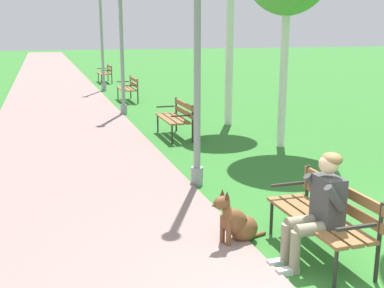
# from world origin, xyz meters

# --- Properties ---
(paved_path) EXTENTS (3.55, 60.00, 0.04)m
(paved_path) POSITION_xyz_m (-2.10, 24.00, 0.02)
(paved_path) COLOR gray
(paved_path) RESTS_ON ground
(park_bench_near) EXTENTS (0.55, 1.50, 0.85)m
(park_bench_near) POSITION_xyz_m (0.36, 1.12, 0.51)
(park_bench_near) COLOR olive
(park_bench_near) RESTS_ON ground
(park_bench_mid) EXTENTS (0.55, 1.50, 0.85)m
(park_bench_mid) POSITION_xyz_m (0.42, 7.52, 0.51)
(park_bench_mid) COLOR olive
(park_bench_mid) RESTS_ON ground
(park_bench_far) EXTENTS (0.55, 1.50, 0.85)m
(park_bench_far) POSITION_xyz_m (0.37, 13.70, 0.51)
(park_bench_far) COLOR olive
(park_bench_far) RESTS_ON ground
(park_bench_furthest) EXTENTS (0.55, 1.50, 0.85)m
(park_bench_furthest) POSITION_xyz_m (0.39, 20.20, 0.51)
(park_bench_furthest) COLOR olive
(park_bench_furthest) RESTS_ON ground
(person_seated_on_near_bench) EXTENTS (0.74, 0.49, 1.25)m
(person_seated_on_near_bench) POSITION_xyz_m (0.15, 0.93, 0.68)
(person_seated_on_near_bench) COLOR gray
(person_seated_on_near_bench) RESTS_ON ground
(dog_brown) EXTENTS (0.82, 0.40, 0.71)m
(dog_brown) POSITION_xyz_m (-0.45, 1.69, 0.26)
(dog_brown) COLOR brown
(dog_brown) RESTS_ON ground
(lamp_post_near) EXTENTS (0.24, 0.24, 4.66)m
(lamp_post_near) POSITION_xyz_m (-0.23, 3.94, 2.41)
(lamp_post_near) COLOR gray
(lamp_post_near) RESTS_ON ground
(lamp_post_mid) EXTENTS (0.24, 0.24, 4.51)m
(lamp_post_mid) POSITION_xyz_m (-0.27, 10.99, 2.33)
(lamp_post_mid) COLOR gray
(lamp_post_mid) RESTS_ON ground
(lamp_post_far) EXTENTS (0.24, 0.24, 4.63)m
(lamp_post_far) POSITION_xyz_m (-0.13, 16.89, 2.39)
(lamp_post_far) COLOR gray
(lamp_post_far) RESTS_ON ground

